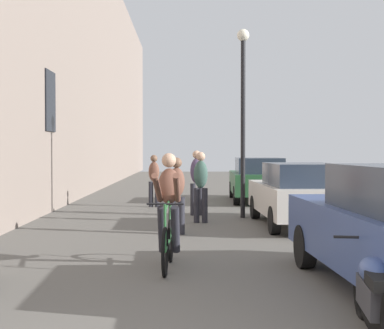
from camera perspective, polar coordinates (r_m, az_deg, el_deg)
The scene contains 10 objects.
building_facade_left at distance 17.80m, azimuth -14.27°, elevation 13.66°, with size 0.54×68.00×11.07m.
cyclist_on_bicycle at distance 8.44m, azimuth -2.42°, elevation -4.95°, with size 0.52×1.76×1.74m.
pedestrian_near at distance 11.65m, azimuth -1.58°, elevation -2.74°, with size 0.35×0.25×1.61m.
pedestrian_mid at distance 13.52m, azimuth 0.89°, elevation -1.88°, with size 0.36×0.27×1.72m.
pedestrian_far at distance 15.08m, azimuth 0.47°, elevation -1.47°, with size 0.34×0.25×1.75m.
pedestrian_furthest at distance 17.40m, azimuth -3.90°, elevation -1.35°, with size 0.38×0.30×1.62m.
street_lamp at distance 14.67m, azimuth 5.22°, elevation 6.73°, with size 0.32×0.32×4.90m.
parked_car_second at distance 13.13m, azimuth 10.77°, elevation -2.92°, with size 1.81×4.15×1.46m.
parked_car_third at distance 19.30m, azimuth 6.72°, elevation -1.46°, with size 1.93×4.31×1.51m.
parked_motorcycle at distance 5.55m, azimuth 18.29°, elevation -12.64°, with size 0.62×2.14×0.92m.
Camera 1 is at (0.58, -2.92, 1.74)m, focal length 52.32 mm.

